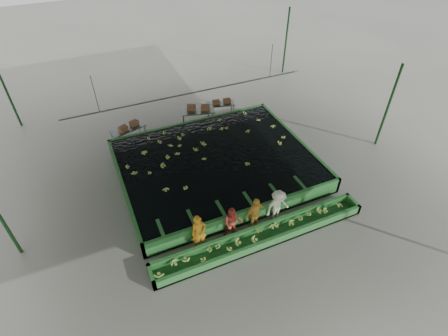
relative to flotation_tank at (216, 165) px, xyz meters
name	(u,v)px	position (x,y,z in m)	size (l,w,h in m)	color
ground	(228,189)	(0.00, -1.50, -0.45)	(80.00, 80.00, 0.00)	slate
shed_roof	(229,103)	(0.00, -1.50, 4.55)	(20.00, 22.00, 0.04)	slate
shed_posts	(228,150)	(0.00, -1.50, 2.05)	(20.00, 22.00, 5.00)	#163F19
flotation_tank	(216,165)	(0.00, 0.00, 0.00)	(10.00, 8.00, 0.90)	#2A6E2E
tank_water	(216,159)	(0.00, 0.00, 0.40)	(9.70, 7.70, 0.00)	black
sorting_trough	(262,237)	(0.00, -5.10, -0.20)	(10.00, 1.00, 0.50)	#2A6E2E
cableway_rail	(191,93)	(0.00, 3.50, 2.55)	(0.08, 0.08, 14.00)	#59605B
rail_hanger_left	(95,94)	(-5.00, 3.50, 3.55)	(0.04, 0.04, 2.00)	#59605B
rail_hanger_right	(271,61)	(5.00, 3.50, 3.55)	(0.04, 0.04, 2.00)	#59605B
worker_a	(199,233)	(-2.60, -4.30, 0.46)	(0.67, 0.44, 1.83)	orange
worker_b	(232,223)	(-1.06, -4.30, 0.36)	(0.79, 0.62, 1.63)	#D44836
worker_c	(255,214)	(0.04, -4.30, 0.44)	(1.05, 0.44, 1.79)	gold
worker_d	(278,206)	(1.19, -4.30, 0.44)	(1.15, 0.66, 1.78)	white
packing_table_left	(129,135)	(-3.68, 4.67, 0.01)	(2.03, 0.81, 0.92)	#59605B
packing_table_mid	(198,117)	(0.76, 4.81, 0.03)	(2.10, 0.84, 0.95)	#59605B
packing_table_right	(220,109)	(2.49, 5.25, -0.03)	(1.85, 0.74, 0.84)	#59605B
box_stack_left	(129,128)	(-3.60, 4.70, 0.47)	(1.26, 0.35, 0.27)	brown
box_stack_mid	(198,110)	(0.84, 4.91, 0.51)	(1.43, 0.40, 0.31)	brown
box_stack_right	(222,103)	(2.59, 5.25, 0.39)	(1.18, 0.33, 0.25)	brown
floating_bananas	(211,151)	(0.00, 0.80, 0.40)	(8.17, 5.57, 0.11)	#92BD4B
trough_bananas	(262,234)	(0.00, -5.10, -0.05)	(9.54, 0.64, 0.13)	#92BD4B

